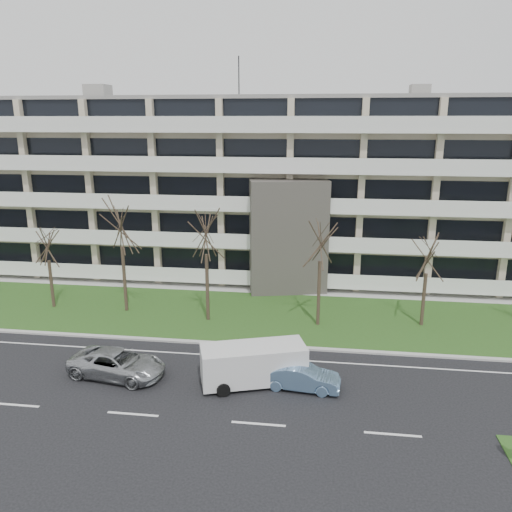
# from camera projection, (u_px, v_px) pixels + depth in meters

# --- Properties ---
(ground) EXTENTS (160.00, 160.00, 0.00)m
(ground) POSITION_uv_depth(u_px,v_px,m) (258.00, 424.00, 22.83)
(ground) COLOR black
(ground) RESTS_ON ground
(grass_verge) EXTENTS (90.00, 10.00, 0.06)m
(grass_verge) POSITION_uv_depth(u_px,v_px,m) (282.00, 316.00, 35.25)
(grass_verge) COLOR #2A4E1A
(grass_verge) RESTS_ON ground
(curb) EXTENTS (90.00, 0.35, 0.12)m
(curb) POSITION_uv_depth(u_px,v_px,m) (275.00, 347.00, 30.46)
(curb) COLOR #B2B2AD
(curb) RESTS_ON ground
(sidewalk) EXTENTS (90.00, 2.00, 0.08)m
(sidewalk) POSITION_uv_depth(u_px,v_px,m) (287.00, 290.00, 40.50)
(sidewalk) COLOR #B2B2AD
(sidewalk) RESTS_ON ground
(lane_edge_line) EXTENTS (90.00, 0.12, 0.01)m
(lane_edge_line) POSITION_uv_depth(u_px,v_px,m) (273.00, 359.00, 29.04)
(lane_edge_line) COLOR white
(lane_edge_line) RESTS_ON ground
(apartment_building) EXTENTS (60.50, 15.10, 18.75)m
(apartment_building) POSITION_uv_depth(u_px,v_px,m) (294.00, 186.00, 45.01)
(apartment_building) COLOR beige
(apartment_building) RESTS_ON ground
(silver_pickup) EXTENTS (5.55, 3.21, 1.45)m
(silver_pickup) POSITION_uv_depth(u_px,v_px,m) (117.00, 364.00, 26.93)
(silver_pickup) COLOR #A6A9AD
(silver_pickup) RESTS_ON ground
(blue_sedan) EXTENTS (4.12, 1.77, 1.32)m
(blue_sedan) POSITION_uv_depth(u_px,v_px,m) (301.00, 377.00, 25.69)
(blue_sedan) COLOR #759ECB
(blue_sedan) RESTS_ON ground
(white_van) EXTENTS (5.79, 3.59, 2.11)m
(white_van) POSITION_uv_depth(u_px,v_px,m) (255.00, 361.00, 26.06)
(white_van) COLOR white
(white_van) RESTS_ON ground
(tree_1) EXTENTS (3.21, 3.21, 6.43)m
(tree_1) POSITION_uv_depth(u_px,v_px,m) (47.00, 242.00, 35.70)
(tree_1) COLOR #382B21
(tree_1) RESTS_ON ground
(tree_2) EXTENTS (4.30, 4.30, 8.60)m
(tree_2) POSITION_uv_depth(u_px,v_px,m) (120.00, 221.00, 34.52)
(tree_2) COLOR #382B21
(tree_2) RESTS_ON ground
(tree_3) EXTENTS (4.23, 4.23, 8.46)m
(tree_3) POSITION_uv_depth(u_px,v_px,m) (206.00, 227.00, 32.89)
(tree_3) COLOR #382B21
(tree_3) RESTS_ON ground
(tree_4) EXTENTS (4.01, 4.01, 8.02)m
(tree_4) POSITION_uv_depth(u_px,v_px,m) (321.00, 235.00, 32.15)
(tree_4) COLOR #382B21
(tree_4) RESTS_ON ground
(tree_5) EXTENTS (3.29, 3.29, 6.58)m
(tree_5) POSITION_uv_depth(u_px,v_px,m) (428.00, 253.00, 32.38)
(tree_5) COLOR #382B21
(tree_5) RESTS_ON ground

